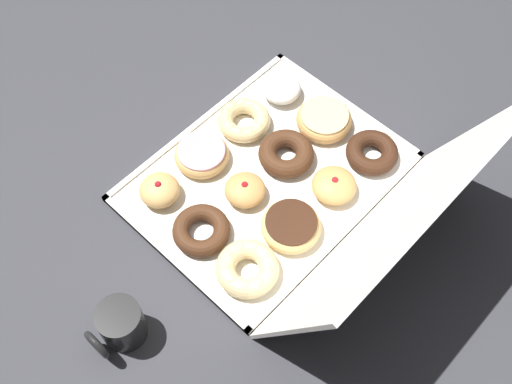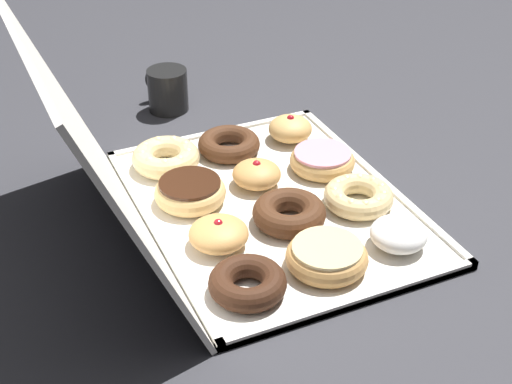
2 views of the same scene
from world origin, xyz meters
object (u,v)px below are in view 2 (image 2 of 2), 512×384
(powdered_filled_donut_0, at_px, (399,234))
(jelly_filled_donut_6, at_px, (258,174))
(donut_box, at_px, (273,206))
(chocolate_cake_ring_donut_5, at_px, (288,213))
(jelly_filled_donut_3, at_px, (290,129))
(pink_frosted_donut_2, at_px, (322,160))
(cruller_donut_1, at_px, (359,196))
(coffee_mug, at_px, (167,88))
(chocolate_cake_ring_donut_7, at_px, (227,145))
(cruller_donut_11, at_px, (166,157))
(chocolate_cake_ring_donut_8, at_px, (248,283))
(jelly_filled_donut_9, at_px, (219,234))
(glazed_ring_donut_4, at_px, (329,256))
(chocolate_frosted_donut_10, at_px, (190,191))

(powdered_filled_donut_0, height_order, jelly_filled_donut_6, jelly_filled_donut_6)
(donut_box, xyz_separation_m, chocolate_cake_ring_donut_5, (-0.06, 0.00, 0.02))
(powdered_filled_donut_0, xyz_separation_m, jelly_filled_donut_6, (0.24, 0.12, -0.00))
(jelly_filled_donut_3, bearing_deg, pink_frosted_donut_2, -178.54)
(cruller_donut_1, height_order, jelly_filled_donut_3, jelly_filled_donut_3)
(jelly_filled_donut_3, distance_m, coffee_mug, 0.28)
(pink_frosted_donut_2, height_order, chocolate_cake_ring_donut_7, pink_frosted_donut_2)
(powdered_filled_donut_0, bearing_deg, cruller_donut_11, 33.89)
(chocolate_cake_ring_donut_5, bearing_deg, chocolate_cake_ring_donut_8, 135.08)
(powdered_filled_donut_0, xyz_separation_m, jelly_filled_donut_9, (0.11, 0.24, -0.00))
(jelly_filled_donut_3, bearing_deg, chocolate_cake_ring_donut_8, 145.75)
(jelly_filled_donut_3, relative_size, glazed_ring_donut_4, 0.68)
(powdered_filled_donut_0, height_order, jelly_filled_donut_3, jelly_filled_donut_3)
(chocolate_cake_ring_donut_8, bearing_deg, chocolate_cake_ring_donut_5, -44.92)
(powdered_filled_donut_0, distance_m, chocolate_cake_ring_donut_5, 0.17)
(powdered_filled_donut_0, distance_m, chocolate_cake_ring_donut_7, 0.38)
(glazed_ring_donut_4, distance_m, coffee_mug, 0.60)
(coffee_mug, bearing_deg, chocolate_cake_ring_donut_7, -171.80)
(jelly_filled_donut_9, relative_size, cruller_donut_11, 0.76)
(powdered_filled_donut_0, relative_size, chocolate_frosted_donut_10, 0.74)
(jelly_filled_donut_3, relative_size, jelly_filled_donut_6, 0.98)
(pink_frosted_donut_2, bearing_deg, jelly_filled_donut_9, 117.60)
(cruller_donut_1, distance_m, glazed_ring_donut_4, 0.17)
(chocolate_frosted_donut_10, bearing_deg, cruller_donut_11, 0.12)
(pink_frosted_donut_2, relative_size, jelly_filled_donut_9, 1.26)
(chocolate_cake_ring_donut_8, bearing_deg, jelly_filled_donut_9, -2.32)
(pink_frosted_donut_2, relative_size, jelly_filled_donut_6, 1.38)
(jelly_filled_donut_3, height_order, coffee_mug, coffee_mug)
(cruller_donut_1, bearing_deg, chocolate_cake_ring_donut_8, 116.05)
(chocolate_cake_ring_donut_8, bearing_deg, glazed_ring_donut_4, -88.14)
(donut_box, height_order, cruller_donut_1, cruller_donut_1)
(powdered_filled_donut_0, bearing_deg, jelly_filled_donut_9, 65.27)
(coffee_mug, bearing_deg, chocolate_cake_ring_donut_8, 171.57)
(chocolate_cake_ring_donut_7, distance_m, coffee_mug, 0.23)
(jelly_filled_donut_3, relative_size, coffee_mug, 0.81)
(coffee_mug, bearing_deg, jelly_filled_donut_9, 170.11)
(jelly_filled_donut_9, xyz_separation_m, coffee_mug, (0.48, -0.08, 0.01))
(chocolate_cake_ring_donut_5, xyz_separation_m, chocolate_cake_ring_donut_8, (-0.12, 0.12, -0.00))
(powdered_filled_donut_0, bearing_deg, chocolate_cake_ring_donut_7, 19.20)
(donut_box, bearing_deg, coffee_mug, 5.17)
(donut_box, xyz_separation_m, chocolate_cake_ring_donut_8, (-0.18, 0.13, 0.02))
(donut_box, xyz_separation_m, glazed_ring_donut_4, (-0.18, -0.00, 0.02))
(cruller_donut_1, bearing_deg, jelly_filled_donut_6, 44.25)
(jelly_filled_donut_6, distance_m, chocolate_cake_ring_donut_7, 0.12)
(powdered_filled_donut_0, xyz_separation_m, chocolate_frosted_donut_10, (0.24, 0.24, -0.00))
(cruller_donut_11, bearing_deg, jelly_filled_donut_3, -90.18)
(pink_frosted_donut_2, bearing_deg, chocolate_cake_ring_donut_7, 46.72)
(donut_box, bearing_deg, jelly_filled_donut_3, -34.04)
(pink_frosted_donut_2, bearing_deg, chocolate_cake_ring_donut_8, 134.38)
(donut_box, relative_size, chocolate_cake_ring_donut_7, 4.74)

